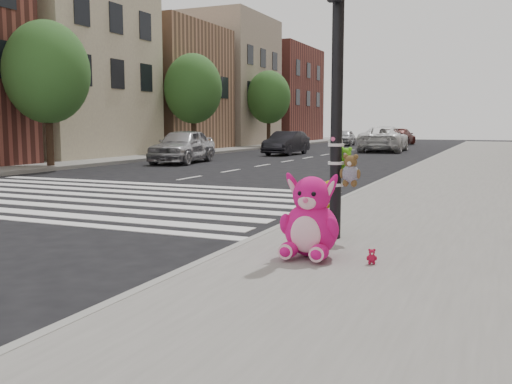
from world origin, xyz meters
The scene contains 19 objects.
ground centered at (0.00, 0.00, 0.00)m, with size 120.00×120.00×0.00m, color black.
sidewalk_far centered at (-13.50, 20.00, 0.07)m, with size 6.00×80.00×0.14m, color slate.
curb_edge centered at (1.55, 10.00, 0.07)m, with size 0.12×80.00×0.15m, color gray.
crosswalk centered at (-4.50, 5.20, 0.01)m, with size 11.00×6.00×0.01m, color silver, non-canonical shape.
bld_far_b centered at (-15.50, 17.00, 5.50)m, with size 6.00×8.00×11.00m, color beige.
bld_far_c centered at (-15.50, 26.00, 4.00)m, with size 6.00×8.00×8.00m, color #A67658.
bld_far_d centered at (-15.50, 35.00, 5.00)m, with size 6.00×8.00×10.00m, color tan.
bld_far_e centered at (-15.50, 46.00, 4.50)m, with size 6.00×10.00×9.00m, color brown.
signal_pole centered at (2.62, 1.81, 1.77)m, with size 0.71×0.49×4.00m.
tree_far_a centered at (-11.20, 11.00, 3.65)m, with size 3.20×3.20×5.44m.
tree_far_b centered at (-11.20, 22.00, 3.65)m, with size 3.20×3.20×5.44m.
tree_far_c centered at (-11.20, 33.00, 3.65)m, with size 3.20×3.20×5.44m.
pink_bunny centered at (2.64, 0.57, 0.56)m, with size 0.73×0.75×1.03m.
red_teddy centered at (3.40, 0.50, 0.23)m, with size 0.12×0.09×0.18m, color #B31135, non-canonical shape.
car_silver_far centered at (-8.36, 16.06, 0.76)m, with size 1.79×4.45×1.51m, color #ADADB2.
car_dark_far centered at (-6.50, 24.17, 0.66)m, with size 1.39×4.00×1.32m, color black.
car_white_near centered at (-2.25, 30.28, 0.78)m, with size 2.60×5.65×1.57m, color white.
car_maroon_near centered at (-3.23, 42.24, 0.67)m, with size 1.89×4.65×1.35m, color #511B17.
car_silver_deep centered at (-7.05, 38.69, 0.65)m, with size 1.53×3.79×1.29m, color #A3A2A7.
Camera 1 is at (4.73, -5.83, 1.73)m, focal length 40.00 mm.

